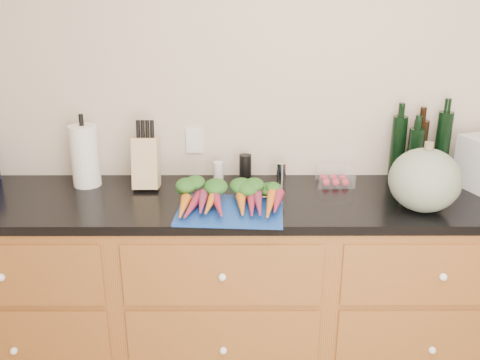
{
  "coord_description": "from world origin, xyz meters",
  "views": [
    {
      "loc": [
        -0.38,
        -0.92,
        1.84
      ],
      "look_at": [
        -0.38,
        1.2,
        1.06
      ],
      "focal_mm": 40.0,
      "sensor_mm": 36.0,
      "label": 1
    }
  ],
  "objects_px": {
    "carrots": "(230,198)",
    "paper_towel": "(85,156)",
    "cutting_board": "(230,210)",
    "tomato_box": "(335,176)",
    "knife_block": "(146,163)",
    "squash": "(425,180)"
  },
  "relations": [
    {
      "from": "carrots",
      "to": "paper_towel",
      "type": "relative_size",
      "value": 1.61
    },
    {
      "from": "cutting_board",
      "to": "tomato_box",
      "type": "distance_m",
      "value": 0.6
    },
    {
      "from": "paper_towel",
      "to": "knife_block",
      "type": "xyz_separation_m",
      "value": [
        0.29,
        -0.02,
        -0.03
      ]
    },
    {
      "from": "cutting_board",
      "to": "carrots",
      "type": "bearing_deg",
      "value": 90.0
    },
    {
      "from": "cutting_board",
      "to": "paper_towel",
      "type": "distance_m",
      "value": 0.77
    },
    {
      "from": "paper_towel",
      "to": "squash",
      "type": "bearing_deg",
      "value": -11.34
    },
    {
      "from": "carrots",
      "to": "paper_towel",
      "type": "bearing_deg",
      "value": 158.64
    },
    {
      "from": "paper_towel",
      "to": "knife_block",
      "type": "height_order",
      "value": "paper_towel"
    },
    {
      "from": "carrots",
      "to": "tomato_box",
      "type": "distance_m",
      "value": 0.57
    },
    {
      "from": "carrots",
      "to": "tomato_box",
      "type": "bearing_deg",
      "value": 29.28
    },
    {
      "from": "carrots",
      "to": "squash",
      "type": "relative_size",
      "value": 1.57
    },
    {
      "from": "cutting_board",
      "to": "squash",
      "type": "bearing_deg",
      "value": 1.44
    },
    {
      "from": "paper_towel",
      "to": "knife_block",
      "type": "bearing_deg",
      "value": -3.96
    },
    {
      "from": "cutting_board",
      "to": "paper_towel",
      "type": "xyz_separation_m",
      "value": [
        -0.68,
        0.32,
        0.14
      ]
    },
    {
      "from": "squash",
      "to": "tomato_box",
      "type": "height_order",
      "value": "squash"
    },
    {
      "from": "carrots",
      "to": "tomato_box",
      "type": "xyz_separation_m",
      "value": [
        0.49,
        0.28,
        -0.0
      ]
    },
    {
      "from": "squash",
      "to": "knife_block",
      "type": "bearing_deg",
      "value": 166.94
    },
    {
      "from": "squash",
      "to": "cutting_board",
      "type": "bearing_deg",
      "value": -178.56
    },
    {
      "from": "squash",
      "to": "tomato_box",
      "type": "bearing_deg",
      "value": 135.58
    },
    {
      "from": "carrots",
      "to": "knife_block",
      "type": "bearing_deg",
      "value": 147.95
    },
    {
      "from": "tomato_box",
      "to": "carrots",
      "type": "bearing_deg",
      "value": -150.72
    },
    {
      "from": "tomato_box",
      "to": "paper_towel",
      "type": "bearing_deg",
      "value": -179.51
    }
  ]
}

